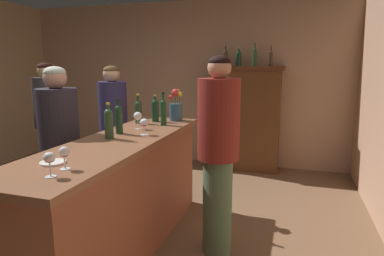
{
  "coord_description": "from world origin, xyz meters",
  "views": [
    {
      "loc": [
        1.85,
        -2.35,
        1.62
      ],
      "look_at": [
        0.99,
        0.42,
        1.06
      ],
      "focal_mm": 30.93,
      "sensor_mm": 36.0,
      "label": 1
    }
  ],
  "objects_px": {
    "display_cabinet": "(245,117)",
    "display_bottle_midleft": "(239,58)",
    "bartender": "(218,149)",
    "wine_glass_mid": "(144,123)",
    "display_bottle_left": "(225,57)",
    "cheese_plate": "(53,162)",
    "patron_in_grey": "(49,122)",
    "display_bottle_center": "(255,56)",
    "wine_bottle_riesling": "(119,118)",
    "wine_glass_front": "(64,153)",
    "wine_glass_spare": "(138,116)",
    "wine_glass_rear": "(49,159)",
    "patron_tall": "(60,147)",
    "bar_counter": "(121,196)",
    "wine_bottle_syrah": "(109,122)",
    "wine_bottle_rose": "(138,111)",
    "patron_in_navy": "(114,124)",
    "wine_bottle_pinot": "(163,111)",
    "flower_arrangement": "(176,107)",
    "display_bottle_midright": "(271,58)",
    "wine_bottle_malbec": "(155,109)"
  },
  "relations": [
    {
      "from": "display_cabinet",
      "to": "display_bottle_midleft",
      "type": "bearing_deg",
      "value": -180.0
    },
    {
      "from": "bartender",
      "to": "wine_glass_mid",
      "type": "bearing_deg",
      "value": 5.02
    },
    {
      "from": "wine_glass_mid",
      "to": "display_bottle_left",
      "type": "height_order",
      "value": "display_bottle_left"
    },
    {
      "from": "cheese_plate",
      "to": "patron_in_grey",
      "type": "distance_m",
      "value": 2.34
    },
    {
      "from": "display_bottle_center",
      "to": "wine_bottle_riesling",
      "type": "bearing_deg",
      "value": -110.01
    },
    {
      "from": "wine_glass_front",
      "to": "wine_glass_spare",
      "type": "relative_size",
      "value": 0.84
    },
    {
      "from": "wine_glass_rear",
      "to": "patron_tall",
      "type": "relative_size",
      "value": 0.09
    },
    {
      "from": "bar_counter",
      "to": "wine_glass_mid",
      "type": "bearing_deg",
      "value": 62.16
    },
    {
      "from": "wine_bottle_syrah",
      "to": "wine_glass_rear",
      "type": "xyz_separation_m",
      "value": [
        0.2,
        -0.95,
        -0.04
      ]
    },
    {
      "from": "wine_bottle_rose",
      "to": "wine_glass_front",
      "type": "height_order",
      "value": "wine_bottle_rose"
    },
    {
      "from": "wine_glass_mid",
      "to": "display_bottle_midleft",
      "type": "xyz_separation_m",
      "value": [
        0.42,
        2.42,
        0.61
      ]
    },
    {
      "from": "wine_glass_front",
      "to": "patron_in_navy",
      "type": "xyz_separation_m",
      "value": [
        -0.87,
        2.02,
        -0.22
      ]
    },
    {
      "from": "wine_bottle_pinot",
      "to": "flower_arrangement",
      "type": "xyz_separation_m",
      "value": [
        0.02,
        0.3,
        0.0
      ]
    },
    {
      "from": "wine_bottle_syrah",
      "to": "wine_glass_mid",
      "type": "height_order",
      "value": "wine_bottle_syrah"
    },
    {
      "from": "bar_counter",
      "to": "wine_glass_spare",
      "type": "bearing_deg",
      "value": 95.96
    },
    {
      "from": "bar_counter",
      "to": "patron_tall",
      "type": "bearing_deg",
      "value": 174.62
    },
    {
      "from": "display_bottle_left",
      "to": "bartender",
      "type": "relative_size",
      "value": 0.18
    },
    {
      "from": "wine_glass_spare",
      "to": "display_bottle_midleft",
      "type": "bearing_deg",
      "value": 74.93
    },
    {
      "from": "wine_bottle_riesling",
      "to": "wine_glass_spare",
      "type": "xyz_separation_m",
      "value": [
        0.06,
        0.24,
        -0.02
      ]
    },
    {
      "from": "patron_in_grey",
      "to": "display_bottle_midright",
      "type": "bearing_deg",
      "value": 59.45
    },
    {
      "from": "patron_tall",
      "to": "wine_glass_front",
      "type": "bearing_deg",
      "value": -66.87
    },
    {
      "from": "flower_arrangement",
      "to": "display_bottle_center",
      "type": "distance_m",
      "value": 1.84
    },
    {
      "from": "display_bottle_midleft",
      "to": "patron_in_grey",
      "type": "relative_size",
      "value": 0.17
    },
    {
      "from": "wine_glass_rear",
      "to": "flower_arrangement",
      "type": "height_order",
      "value": "flower_arrangement"
    },
    {
      "from": "display_bottle_left",
      "to": "patron_in_navy",
      "type": "xyz_separation_m",
      "value": [
        -1.11,
        -1.43,
        -0.84
      ]
    },
    {
      "from": "wine_bottle_malbec",
      "to": "wine_bottle_syrah",
      "type": "distance_m",
      "value": 0.9
    },
    {
      "from": "display_bottle_midright",
      "to": "wine_bottle_riesling",
      "type": "bearing_deg",
      "value": -114.67
    },
    {
      "from": "wine_bottle_syrah",
      "to": "flower_arrangement",
      "type": "distance_m",
      "value": 1.05
    },
    {
      "from": "wine_glass_spare",
      "to": "patron_tall",
      "type": "relative_size",
      "value": 0.1
    },
    {
      "from": "display_cabinet",
      "to": "display_bottle_midright",
      "type": "distance_m",
      "value": 0.95
    },
    {
      "from": "wine_bottle_syrah",
      "to": "wine_glass_front",
      "type": "distance_m",
      "value": 0.83
    },
    {
      "from": "wine_bottle_malbec",
      "to": "wine_bottle_syrah",
      "type": "xyz_separation_m",
      "value": [
        -0.03,
        -0.9,
        0.01
      ]
    },
    {
      "from": "display_cabinet",
      "to": "patron_tall",
      "type": "bearing_deg",
      "value": -116.42
    },
    {
      "from": "display_cabinet",
      "to": "display_bottle_left",
      "type": "distance_m",
      "value": 0.95
    },
    {
      "from": "display_bottle_center",
      "to": "wine_bottle_pinot",
      "type": "bearing_deg",
      "value": -109.25
    },
    {
      "from": "bar_counter",
      "to": "wine_glass_rear",
      "type": "xyz_separation_m",
      "value": [
        0.11,
        -0.93,
        0.6
      ]
    },
    {
      "from": "display_bottle_left",
      "to": "wine_glass_spare",
      "type": "bearing_deg",
      "value": -100.03
    },
    {
      "from": "cheese_plate",
      "to": "display_bottle_center",
      "type": "distance_m",
      "value": 3.55
    },
    {
      "from": "cheese_plate",
      "to": "display_bottle_midright",
      "type": "xyz_separation_m",
      "value": [
        1.06,
        3.37,
        0.7
      ]
    },
    {
      "from": "wine_bottle_pinot",
      "to": "bartender",
      "type": "distance_m",
      "value": 0.88
    },
    {
      "from": "display_bottle_left",
      "to": "display_bottle_midleft",
      "type": "height_order",
      "value": "display_bottle_left"
    },
    {
      "from": "wine_bottle_rose",
      "to": "bartender",
      "type": "height_order",
      "value": "bartender"
    },
    {
      "from": "display_bottle_center",
      "to": "patron_tall",
      "type": "relative_size",
      "value": 0.21
    },
    {
      "from": "wine_bottle_rose",
      "to": "wine_glass_spare",
      "type": "relative_size",
      "value": 1.85
    },
    {
      "from": "wine_glass_rear",
      "to": "wine_bottle_rose",
      "type": "bearing_deg",
      "value": 100.01
    },
    {
      "from": "flower_arrangement",
      "to": "wine_bottle_syrah",
      "type": "bearing_deg",
      "value": -102.12
    },
    {
      "from": "wine_bottle_rose",
      "to": "display_bottle_left",
      "type": "xyz_separation_m",
      "value": [
        0.53,
        1.9,
        0.58
      ]
    },
    {
      "from": "flower_arrangement",
      "to": "cheese_plate",
      "type": "height_order",
      "value": "flower_arrangement"
    },
    {
      "from": "display_bottle_left",
      "to": "patron_in_navy",
      "type": "height_order",
      "value": "display_bottle_left"
    },
    {
      "from": "wine_glass_mid",
      "to": "wine_glass_spare",
      "type": "height_order",
      "value": "wine_glass_spare"
    }
  ]
}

